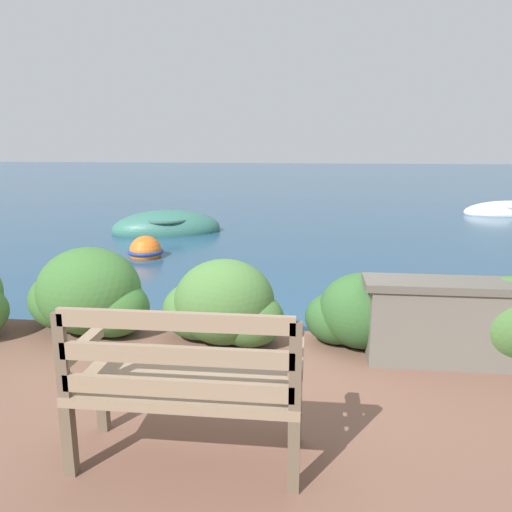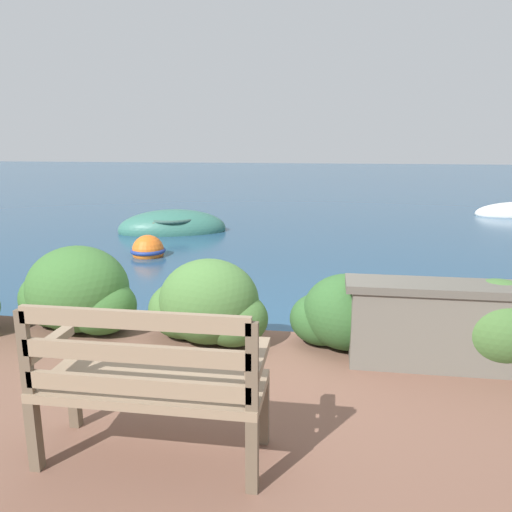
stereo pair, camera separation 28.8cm
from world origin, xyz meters
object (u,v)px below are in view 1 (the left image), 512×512
at_px(rowboat_nearest, 167,229).
at_px(mooring_buoy, 146,252).
at_px(park_bench, 185,382).
at_px(rowboat_mid, 508,212).

bearing_deg(rowboat_nearest, mooring_buoy, 79.02).
relative_size(park_bench, rowboat_mid, 0.46).
xyz_separation_m(rowboat_nearest, mooring_buoy, (0.31, -2.32, 0.02)).
xyz_separation_m(park_bench, mooring_buoy, (-2.15, 5.68, -0.61)).
bearing_deg(rowboat_nearest, rowboat_mid, -174.27).
height_order(park_bench, rowboat_mid, park_bench).
height_order(rowboat_nearest, rowboat_mid, rowboat_nearest).
xyz_separation_m(rowboat_mid, mooring_buoy, (-8.10, -6.11, 0.04)).
height_order(rowboat_nearest, mooring_buoy, rowboat_nearest).
bearing_deg(rowboat_mid, park_bench, 50.09).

